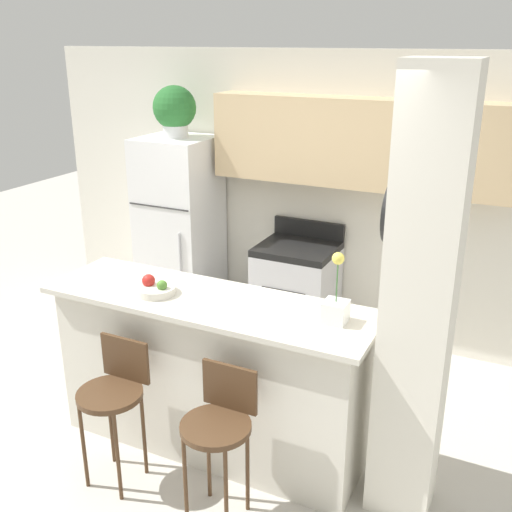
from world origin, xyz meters
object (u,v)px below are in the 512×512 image
(stove_range, at_px, (296,292))
(orchid_vase, at_px, (336,305))
(fruit_bowl, at_px, (155,288))
(trash_bin, at_px, (220,318))
(refrigerator, at_px, (180,231))
(bar_stool_right, at_px, (219,424))
(potted_plant_on_fridge, at_px, (175,110))
(bar_stool_left, at_px, (114,392))

(stove_range, relative_size, orchid_vase, 2.52)
(orchid_vase, relative_size, fruit_bowl, 1.67)
(stove_range, height_order, trash_bin, stove_range)
(fruit_bowl, bearing_deg, refrigerator, 118.33)
(bar_stool_right, height_order, trash_bin, bar_stool_right)
(bar_stool_right, bearing_deg, trash_bin, 119.14)
(refrigerator, height_order, stove_range, refrigerator)
(orchid_vase, height_order, fruit_bowl, orchid_vase)
(refrigerator, xyz_separation_m, trash_bin, (0.55, -0.23, -0.70))
(refrigerator, xyz_separation_m, stove_range, (1.19, 0.04, -0.43))
(trash_bin, bearing_deg, fruit_bowl, -75.85)
(bar_stool_right, bearing_deg, orchid_vase, 50.51)
(refrigerator, bearing_deg, potted_plant_on_fridge, 116.96)
(stove_range, relative_size, bar_stool_left, 1.16)
(potted_plant_on_fridge, relative_size, orchid_vase, 1.08)
(orchid_vase, bearing_deg, bar_stool_right, -129.49)
(bar_stool_left, xyz_separation_m, orchid_vase, (1.19, 0.56, 0.59))
(trash_bin, bearing_deg, potted_plant_on_fridge, 157.49)
(potted_plant_on_fridge, xyz_separation_m, orchid_vase, (2.09, -1.60, -0.83))
(refrigerator, height_order, orchid_vase, refrigerator)
(bar_stool_right, relative_size, potted_plant_on_fridge, 2.02)
(potted_plant_on_fridge, bearing_deg, orchid_vase, -37.49)
(stove_range, distance_m, potted_plant_on_fridge, 1.97)
(bar_stool_left, height_order, fruit_bowl, fruit_bowl)
(refrigerator, relative_size, bar_stool_right, 1.94)
(orchid_vase, height_order, trash_bin, orchid_vase)
(bar_stool_left, relative_size, trash_bin, 2.42)
(bar_stool_right, bearing_deg, fruit_bowl, 147.57)
(refrigerator, height_order, bar_stool_left, refrigerator)
(bar_stool_left, distance_m, potted_plant_on_fridge, 2.73)
(refrigerator, relative_size, potted_plant_on_fridge, 3.90)
(refrigerator, height_order, fruit_bowl, refrigerator)
(bar_stool_right, bearing_deg, refrigerator, 126.98)
(refrigerator, relative_size, trash_bin, 4.69)
(potted_plant_on_fridge, bearing_deg, refrigerator, -63.04)
(stove_range, bearing_deg, fruit_bowl, -98.67)
(orchid_vase, xyz_separation_m, fruit_bowl, (-1.16, -0.11, -0.07))
(fruit_bowl, bearing_deg, stove_range, 81.33)
(bar_stool_left, height_order, trash_bin, bar_stool_left)
(fruit_bowl, bearing_deg, potted_plant_on_fridge, 118.33)
(stove_range, bearing_deg, refrigerator, -177.96)
(bar_stool_right, distance_m, orchid_vase, 0.93)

